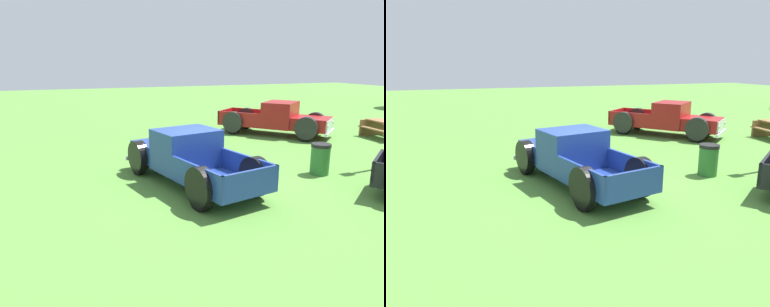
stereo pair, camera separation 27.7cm
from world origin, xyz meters
TOP-DOWN VIEW (x-y plane):
  - ground_plane at (0.00, 0.00)m, footprint 80.00×80.00m
  - pickup_truck_foreground at (-0.75, -0.66)m, footprint 5.23×2.79m
  - pickup_truck_behind_left at (-5.54, 5.83)m, footprint 5.08×4.57m
  - trash_can at (0.06, 3.40)m, footprint 0.59×0.59m

SIDE VIEW (x-z plane):
  - ground_plane at x=0.00m, z-range 0.00..0.00m
  - trash_can at x=0.06m, z-range 0.00..0.95m
  - pickup_truck_foreground at x=-0.75m, z-range -0.03..1.49m
  - pickup_truck_behind_left at x=-5.54m, z-range -0.04..1.52m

